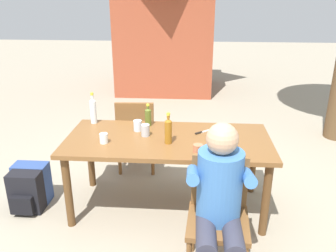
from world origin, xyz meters
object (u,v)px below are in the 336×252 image
Objects in this scene: person_in_white_shirt at (220,198)px; bottle_amber at (168,130)px; cup_steel at (145,130)px; backpack_by_near_side at (32,184)px; cup_glass at (138,126)px; cup_terracotta at (198,151)px; bottle_clear at (93,110)px; backpack_by_far_side at (26,193)px; dining_table at (168,147)px; cup_white at (104,138)px; chair_near_right at (218,210)px; chair_far_left at (136,132)px; brick_kiosk at (166,22)px; bottle_olive at (148,116)px; table_knife at (203,132)px.

person_in_white_shirt is 4.16× the size of bottle_amber.
cup_steel reaches higher than backpack_by_near_side.
cup_terracotta is at bearing -42.62° from cup_glass.
bottle_clear reaches higher than backpack_by_far_side.
cup_glass is 1.24m from backpack_by_far_side.
bottle_amber is at bearing -84.53° from dining_table.
cup_white is (-0.57, -0.04, -0.08)m from bottle_amber.
bottle_clear is at bearing 138.29° from chair_near_right.
cup_terracotta reaches higher than cup_white.
chair_near_right reaches higher than backpack_by_far_side.
person_in_white_shirt is 11.39× the size of cup_glass.
chair_far_left is at bearing 37.81° from backpack_by_near_side.
cup_terracotta is (0.57, -0.53, 0.00)m from cup_glass.
person_in_white_shirt is 5.45m from brick_kiosk.
cup_glass is 4.38m from brick_kiosk.
chair_near_right is 3.91× the size of bottle_olive.
bottle_olive is at bearing 121.76° from chair_near_right.
bottle_amber is (0.01, -0.11, 0.21)m from dining_table.
bottle_olive is 0.56m from bottle_clear.
chair_near_right reaches higher than cup_white.
chair_far_left is 9.84× the size of cup_white.
table_knife is (0.55, -0.14, -0.09)m from bottle_olive.
person_in_white_shirt is 1.25m from cup_glass.
backpack_by_near_side is at bearing -142.19° from chair_far_left.
cup_steel is at bearing 10.77° from backpack_by_far_side.
brick_kiosk is at bearing 91.01° from cup_glass.
backpack_by_far_side is at bearing -177.28° from bottle_amber.
dining_table reaches higher than backpack_by_far_side.
person_in_white_shirt is 2.02m from backpack_by_near_side.
chair_near_right is at bearing -60.11° from chair_far_left.
bottle_olive is 1.38m from backpack_by_far_side.
bottle_clear is at bearing 176.86° from bottle_olive.
backpack_by_far_side is at bearing -162.11° from cup_glass.
dining_table is 4.57m from brick_kiosk.
dining_table is at bearing 116.54° from person_in_white_shirt.
brick_kiosk reaches higher than cup_terracotta.
person_in_white_shirt reaches higher than backpack_by_far_side.
person_in_white_shirt reaches higher than chair_near_right.
person_in_white_shirt is at bearing -81.48° from brick_kiosk.
cup_steel is (-0.63, 0.88, 0.13)m from person_in_white_shirt.
chair_near_right is 0.84m from bottle_amber.
bottle_amber is at bearing -61.08° from bottle_olive.
backpack_by_far_side is (0.02, -0.17, -0.00)m from backpack_by_near_side.
cup_glass is at bearing 17.89° from backpack_by_far_side.
bottle_clear is (-0.56, 0.03, 0.04)m from bottle_olive.
chair_near_right is at bearing -17.61° from backpack_by_far_side.
chair_far_left is 0.78m from cup_steel.
chair_far_left reaches higher than cup_steel.
cup_white is at bearing -65.41° from bottle_clear.
chair_near_right is at bearing -66.99° from cup_terracotta.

